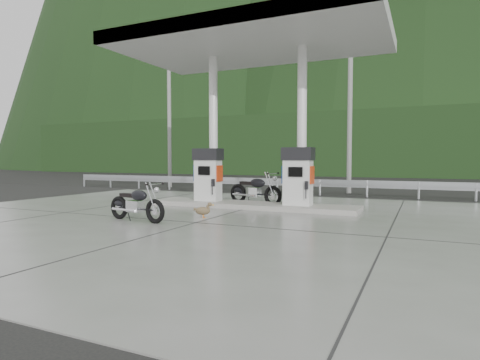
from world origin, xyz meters
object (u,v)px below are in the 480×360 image
at_px(motorcycle_right, 255,190).
at_px(duck, 203,211).
at_px(gas_pump_left, 208,175).
at_px(motorcycle_left, 136,204).
at_px(gas_pump_right, 298,176).

relative_size(motorcycle_right, duck, 4.10).
relative_size(gas_pump_left, motorcycle_left, 0.98).
bearing_deg(gas_pump_left, gas_pump_right, 0.00).
bearing_deg(motorcycle_right, motorcycle_left, -90.30).
distance_m(gas_pump_right, duck, 3.40).
xyz_separation_m(gas_pump_left, motorcycle_left, (0.07, -3.89, -0.62)).
height_order(motorcycle_left, duck, motorcycle_left).
bearing_deg(motorcycle_right, duck, -75.68).
height_order(gas_pump_left, motorcycle_right, gas_pump_left).
height_order(gas_pump_left, motorcycle_left, gas_pump_left).
xyz_separation_m(motorcycle_left, duck, (1.27, 1.19, -0.25)).
height_order(gas_pump_right, duck, gas_pump_right).
bearing_deg(motorcycle_left, motorcycle_right, 84.07).
distance_m(motorcycle_left, motorcycle_right, 4.95).
bearing_deg(motorcycle_left, duck, 52.76).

